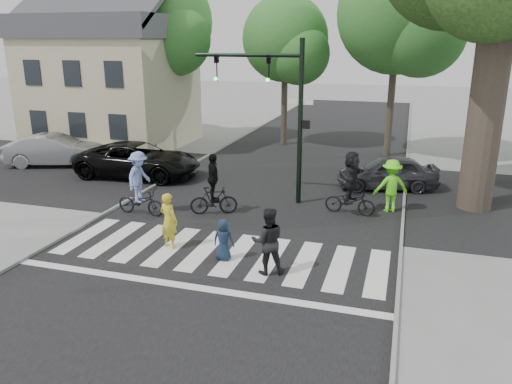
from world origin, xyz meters
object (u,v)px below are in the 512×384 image
car_suv (138,160)px  car_silver (56,150)px  pedestrian_child (223,240)px  pedestrian_adult (268,241)px  cyclist_left (140,188)px  cyclist_mid (213,190)px  cyclist_right (351,187)px  pedestrian_woman (169,221)px  traffic_signal (278,98)px  car_grey (387,172)px

car_suv → car_silver: size_ratio=1.19×
pedestrian_child → pedestrian_adult: (1.41, -0.44, 0.31)m
pedestrian_child → cyclist_left: 4.96m
cyclist_mid → cyclist_right: (4.61, 1.40, 0.11)m
pedestrian_woman → car_silver: (-9.87, 7.57, -0.08)m
cyclist_right → traffic_signal: bearing=166.1°
pedestrian_woman → car_grey: size_ratio=0.42×
pedestrian_adult → traffic_signal: bearing=-98.5°
pedestrian_woman → cyclist_left: bearing=-28.4°
cyclist_left → pedestrian_woman: bearing=-46.0°
cyclist_mid → car_suv: bearing=143.9°
pedestrian_woman → cyclist_mid: bearing=-75.2°
cyclist_left → cyclist_mid: cyclist_left is taller
car_grey → cyclist_right: bearing=-29.9°
cyclist_right → cyclist_mid: bearing=-163.1°
cyclist_mid → car_suv: 6.32m
pedestrian_adult → pedestrian_child: bearing=-38.3°
car_silver → cyclist_left: bearing=-143.0°
pedestrian_child → cyclist_mid: size_ratio=0.55×
pedestrian_adult → cyclist_mid: size_ratio=0.83×
cyclist_left → traffic_signal: bearing=34.8°
pedestrian_adult → car_suv: size_ratio=0.33×
pedestrian_woman → pedestrian_adult: pedestrian_adult is taller
pedestrian_adult → car_grey: size_ratio=0.45×
pedestrian_woman → pedestrian_adult: bearing=-176.0°
cyclist_left → car_suv: 5.26m
cyclist_mid → pedestrian_adult: bearing=-52.0°
pedestrian_adult → cyclist_left: size_ratio=0.80×
pedestrian_child → cyclist_mid: bearing=-67.8°
cyclist_left → car_silver: bearing=145.6°
pedestrian_child → cyclist_right: bearing=-124.1°
car_suv → cyclist_mid: bearing=-128.9°
cyclist_right → car_grey: bearing=73.3°
pedestrian_child → car_suv: 9.93m
car_suv → car_silver: 4.97m
pedestrian_woman → cyclist_mid: 3.18m
cyclist_mid → cyclist_right: size_ratio=0.96×
pedestrian_child → car_grey: size_ratio=0.30×
cyclist_mid → car_silver: cyclist_mid is taller
pedestrian_child → pedestrian_adult: bearing=159.3°
cyclist_mid → car_silver: size_ratio=0.47×
pedestrian_adult → car_grey: 9.36m
cyclist_right → pedestrian_woman: bearing=-136.1°
pedestrian_child → car_silver: (-11.71, 7.91, 0.17)m
pedestrian_woman → car_silver: size_ratio=0.36×
car_grey → traffic_signal: bearing=-66.7°
traffic_signal → pedestrian_child: bearing=-90.6°
pedestrian_adult → cyclist_right: 5.57m
car_grey → cyclist_left: bearing=-67.5°
traffic_signal → car_grey: (3.95, 2.92, -3.21)m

